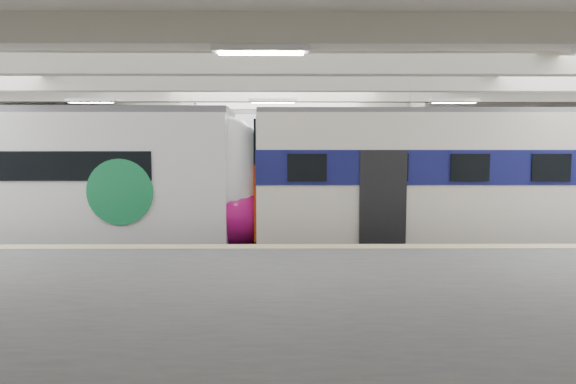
{
  "coord_description": "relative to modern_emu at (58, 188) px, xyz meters",
  "views": [
    {
      "loc": [
        0.39,
        -14.06,
        3.28
      ],
      "look_at": [
        0.49,
        1.0,
        2.0
      ],
      "focal_mm": 30.0,
      "sensor_mm": 36.0,
      "label": 1
    }
  ],
  "objects": [
    {
      "name": "station_hall",
      "position": [
        6.26,
        -1.74,
        1.03
      ],
      "size": [
        36.0,
        24.0,
        5.75
      ],
      "color": "black",
      "rests_on": "ground"
    },
    {
      "name": "modern_emu",
      "position": [
        0.0,
        0.0,
        0.0
      ],
      "size": [
        13.97,
        2.88,
        4.5
      ],
      "color": "white",
      "rests_on": "ground"
    },
    {
      "name": "older_rer",
      "position": [
        12.54,
        0.0,
        0.13
      ],
      "size": [
        13.52,
        2.98,
        4.46
      ],
      "color": "white",
      "rests_on": "ground"
    },
    {
      "name": "far_train",
      "position": [
        3.69,
        5.5,
        0.29
      ],
      "size": [
        15.46,
        3.66,
        4.85
      ],
      "rotation": [
        0.0,
        0.0,
        0.03
      ],
      "color": "white",
      "rests_on": "ground"
    }
  ]
}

